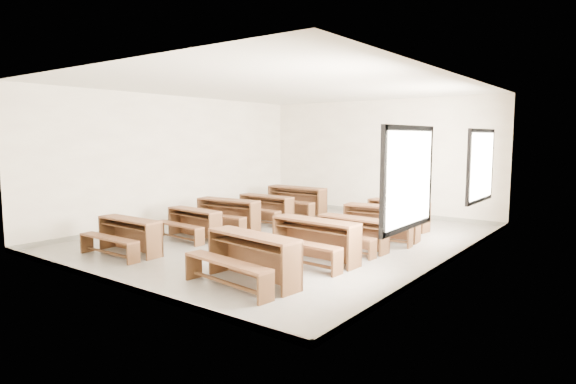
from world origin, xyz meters
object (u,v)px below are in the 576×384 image
Objects in this scene: desk_set_1 at (193,221)px; desk_set_4 at (296,199)px; desk_set_7 at (352,231)px; desk_set_8 at (380,220)px; desk_set_6 at (314,237)px; desk_set_0 at (128,233)px; desk_set_3 at (265,207)px; desk_set_5 at (250,255)px; desk_set_9 at (397,213)px; desk_set_2 at (227,212)px.

desk_set_1 is 0.83× the size of desk_set_4.
desk_set_4 is 4.34m from desk_set_7.
desk_set_8 reaches higher than desk_set_7.
desk_set_6 reaches higher than desk_set_1.
desk_set_3 is (-0.08, 4.12, 0.01)m from desk_set_0.
desk_set_5 is (3.13, -4.12, 0.03)m from desk_set_3.
desk_set_1 is 4.74m from desk_set_9.
desk_set_2 reaches higher than desk_set_9.
desk_set_6 is 1.01× the size of desk_set_8.
desk_set_6 is at bearing 94.81° from desk_set_5.
desk_set_5 reaches higher than desk_set_1.
desk_set_6 is at bearing 26.63° from desk_set_0.
desk_set_8 is (3.27, 2.32, 0.05)m from desk_set_1.
desk_set_5 is 1.03× the size of desk_set_8.
desk_set_1 is 0.85× the size of desk_set_6.
desk_set_4 is 3.69m from desk_set_8.
desk_set_3 is 5.18m from desk_set_5.
desk_set_3 reaches higher than desk_set_7.
desk_set_4 reaches higher than desk_set_0.
desk_set_8 is at bearing 14.26° from desk_set_2.
desk_set_0 is 4.12m from desk_set_3.
desk_set_6 is 3.68m from desk_set_9.
desk_set_4 is 1.01× the size of desk_set_5.
desk_set_0 is at bearing -134.70° from desk_set_8.
desk_set_3 is 0.91× the size of desk_set_6.
desk_set_8 is (3.21, 3.98, 0.04)m from desk_set_0.
desk_set_6 is at bearing -37.69° from desk_set_3.
desk_set_8 is at bearing 38.80° from desk_set_1.
desk_set_1 is 0.87× the size of desk_set_2.
desk_set_2 is (-0.15, 2.79, 0.03)m from desk_set_0.
desk_set_7 is (3.26, 1.10, 0.00)m from desk_set_1.
desk_set_7 is (3.28, -1.36, -0.03)m from desk_set_3.
desk_set_2 is 1.09× the size of desk_set_3.
desk_set_9 is at bearing 97.24° from desk_set_5.
desk_set_0 is 3.48m from desk_set_6.
desk_set_0 is at bearing -92.24° from desk_set_2.
desk_set_8 is (3.35, -1.55, -0.04)m from desk_set_4.
desk_set_9 is at bearing 97.18° from desk_set_7.
desk_set_3 is 3.30m from desk_set_9.
desk_set_9 is (-0.04, 5.28, -0.04)m from desk_set_5.
desk_set_3 is 3.30m from desk_set_8.
desk_set_4 reaches higher than desk_set_1.
desk_set_4 is (-0.14, 5.53, 0.07)m from desk_set_0.
desk_set_5 is 3.99m from desk_set_8.
desk_set_0 is 6.07m from desk_set_9.
desk_set_4 is 1.04× the size of desk_set_8.
desk_set_3 is 1.06× the size of desk_set_7.
desk_set_3 is (0.06, 1.33, -0.02)m from desk_set_2.
desk_set_6 reaches higher than desk_set_3.
desk_set_1 is 0.94× the size of desk_set_3.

